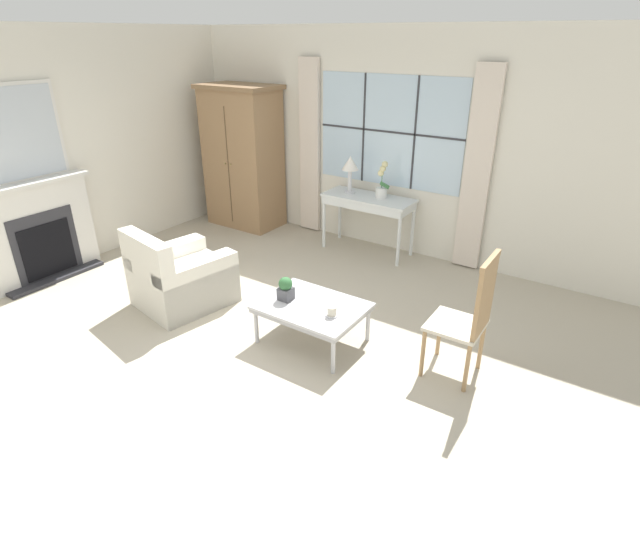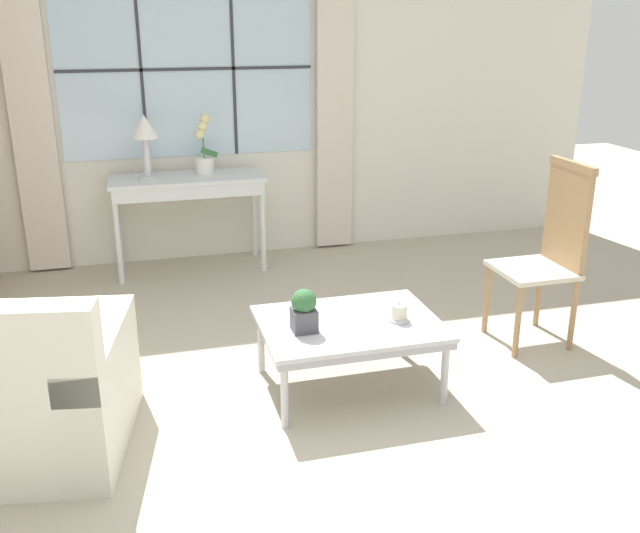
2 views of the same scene
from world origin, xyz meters
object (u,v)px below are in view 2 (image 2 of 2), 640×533
Objects in this scene: coffee_table at (349,328)px; table_lamp at (145,131)px; console_table at (187,187)px; pillar_candle at (399,314)px; potted_orchid at (204,152)px; side_chair_wooden at (551,245)px; potted_plant_small at (304,310)px; armchair_upholstered at (35,395)px.

table_lamp is at bearing 112.72° from coffee_table.
console_table is 2.47m from pillar_candle.
table_lamp reaches higher than potted_orchid.
table_lamp is 0.48m from potted_orchid.
potted_plant_small is (-1.64, -0.33, -0.11)m from side_chair_wooden.
side_chair_wooden is 1.43m from coffee_table.
pillar_candle is (0.53, -0.01, -0.08)m from potted_plant_small.
pillar_candle is (0.75, -2.34, -0.50)m from potted_orchid.
potted_orchid is 0.49× the size of coffee_table.
armchair_upholstered is 3.03m from side_chair_wooden.
armchair_upholstered is 1.86m from pillar_candle.
table_lamp reaches higher than potted_plant_small.
console_table is 1.24× the size of coffee_table.
side_chair_wooden reaches higher than potted_plant_small.
table_lamp is 4.19× the size of pillar_candle.
table_lamp is 1.03× the size of potted_orchid.
armchair_upholstered reaches higher than potted_plant_small.
coffee_table is at bearing -168.66° from side_chair_wooden.
potted_orchid is (0.15, 0.06, 0.27)m from console_table.
armchair_upholstered is at bearing -105.44° from table_lamp.
potted_orchid reaches higher than pillar_candle.
pillar_candle is at bearing -163.01° from side_chair_wooden.
table_lamp is 2.12× the size of potted_plant_small.
table_lamp is at bearing 139.89° from side_chair_wooden.
console_table is at bearing 68.29° from armchair_upholstered.
potted_plant_small is at bearing -84.55° from potted_orchid.
console_table is at bearing -159.01° from potted_orchid.
armchair_upholstered is (-1.11, -2.46, -0.65)m from potted_orchid.
armchair_upholstered is at bearing -173.54° from coffee_table.
potted_orchid is (0.44, 0.05, -0.18)m from table_lamp.
pillar_candle is (0.26, -0.07, 0.08)m from coffee_table.
pillar_candle is at bearing -14.02° from coffee_table.
armchair_upholstered reaches higher than console_table.
side_chair_wooden is (1.87, -2.00, -0.31)m from potted_orchid.
table_lamp reaches higher than console_table.
potted_orchid is 2.51m from pillar_candle.
console_table reaches higher than coffee_table.
console_table is 2.45× the size of table_lamp.
console_table is at bearing 136.12° from side_chair_wooden.
table_lamp reaches higher than coffee_table.
potted_orchid reaches higher than side_chair_wooden.
console_table is 1.05× the size of side_chair_wooden.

